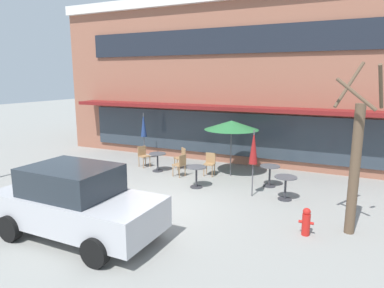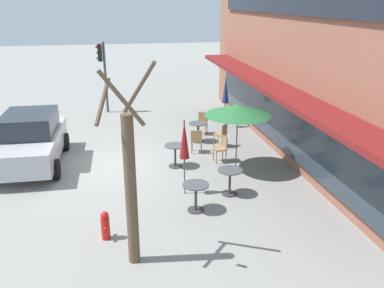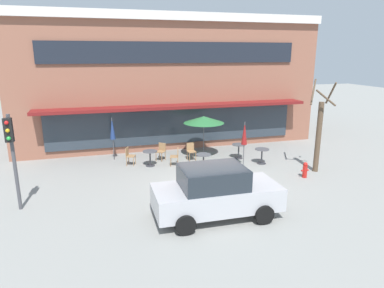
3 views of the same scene
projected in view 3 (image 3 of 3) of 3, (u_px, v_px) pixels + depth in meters
name	position (u px, v px, depth m)	size (l,w,h in m)	color
ground_plane	(210.00, 187.00, 14.04)	(80.00, 80.00, 0.00)	gray
building_facade	(162.00, 78.00, 22.35)	(17.39, 9.10, 7.46)	#935B47
cafe_table_near_wall	(150.00, 156.00, 16.59)	(0.70, 0.70, 0.76)	#333338
cafe_table_streetside	(239.00, 149.00, 17.80)	(0.70, 0.70, 0.76)	#333338
cafe_table_by_tree	(262.00, 154.00, 16.94)	(0.70, 0.70, 0.76)	#333338
cafe_table_mid_patio	(204.00, 159.00, 16.05)	(0.70, 0.70, 0.76)	#333338
patio_umbrella_green_folded	(112.00, 129.00, 17.29)	(0.28, 0.28, 2.20)	#4C4C51
patio_umbrella_cream_folded	(204.00, 120.00, 17.60)	(2.10, 2.10, 2.20)	#4C4C51
patio_umbrella_corner_open	(244.00, 134.00, 16.27)	(0.28, 0.28, 2.20)	#4C4C51
cafe_chair_0	(176.00, 155.00, 16.63)	(0.48, 0.48, 0.89)	#9E754C
cafe_chair_1	(191.00, 150.00, 17.53)	(0.44, 0.44, 0.89)	#9E754C
cafe_chair_2	(161.00, 150.00, 17.50)	(0.56, 0.56, 0.89)	#9E754C
cafe_chair_3	(129.00, 155.00, 16.71)	(0.52, 0.52, 0.89)	#9E754C
parked_sedan	(216.00, 192.00, 11.34)	(4.22, 2.05, 1.76)	#B7B7BC
street_tree	(319.00, 133.00, 15.51)	(1.10, 1.21, 4.22)	brown
traffic_light_pole	(12.00, 147.00, 11.43)	(0.26, 0.44, 3.40)	#47474C
fire_hydrant	(305.00, 170.00, 15.08)	(0.36, 0.20, 0.71)	red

